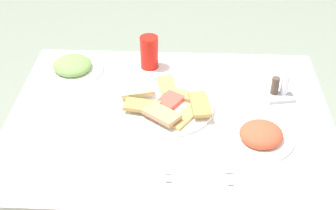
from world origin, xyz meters
TOP-DOWN VIEW (x-y plane):
  - dining_table at (0.00, 0.00)m, footprint 1.03×0.80m
  - pide_platter at (0.01, -0.04)m, footprint 0.32×0.32m
  - salad_plate_greens at (-0.28, 0.11)m, footprint 0.20×0.20m
  - salad_plate_rice at (0.37, -0.25)m, footprint 0.22×0.22m
  - soda_can at (0.09, -0.30)m, footprint 0.08×0.08m
  - paper_napkin at (-0.09, 0.27)m, footprint 0.16×0.16m
  - fork at (-0.09, 0.25)m, footprint 0.19×0.03m
  - spoon at (-0.09, 0.29)m, footprint 0.18×0.02m
  - condiment_caddy at (-0.36, -0.13)m, footprint 0.11×0.11m

SIDE VIEW (x-z plane):
  - dining_table at x=0.00m, z-range 0.27..0.97m
  - paper_napkin at x=-0.09m, z-range 0.70..0.71m
  - fork at x=-0.09m, z-range 0.71..0.71m
  - spoon at x=-0.09m, z-range 0.71..0.71m
  - pide_platter at x=0.01m, z-range 0.70..0.74m
  - salad_plate_rice at x=0.37m, z-range 0.70..0.75m
  - salad_plate_greens at x=-0.28m, z-range 0.70..0.75m
  - condiment_caddy at x=-0.36m, z-range 0.69..0.77m
  - soda_can at x=0.09m, z-range 0.70..0.83m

